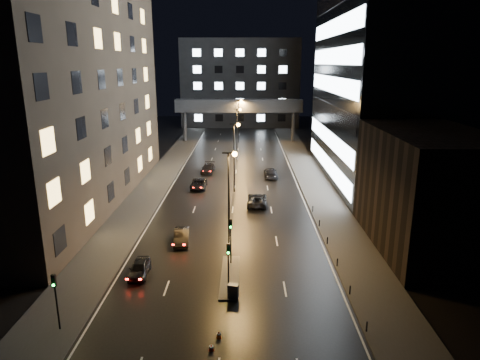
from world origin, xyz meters
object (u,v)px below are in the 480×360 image
(car_toward_a, at_px, (257,200))
(car_away_b, at_px, (182,236))
(car_toward_b, at_px, (271,173))
(car_away_c, at_px, (199,184))
(car_away_a, at_px, (139,268))
(utility_cabinet, at_px, (233,291))
(car_away_d, at_px, (208,168))

(car_toward_a, bearing_deg, car_away_b, 59.48)
(car_away_b, bearing_deg, car_toward_b, 62.60)
(car_away_c, distance_m, car_toward_b, 13.12)
(car_away_a, distance_m, utility_cabinet, 9.39)
(car_away_d, relative_size, utility_cabinet, 4.22)
(car_away_a, bearing_deg, car_away_c, 82.88)
(car_away_c, xyz_separation_m, car_toward_b, (11.24, 6.76, 0.08))
(car_away_c, distance_m, car_away_d, 9.74)
(car_toward_a, bearing_deg, car_away_a, 63.64)
(car_away_c, height_order, car_away_d, car_away_d)
(car_away_d, distance_m, utility_cabinet, 41.46)
(car_toward_b, bearing_deg, car_away_b, 68.65)
(car_away_d, height_order, utility_cabinet, car_away_d)
(car_toward_a, distance_m, car_toward_b, 14.69)
(car_away_c, distance_m, car_toward_a, 11.57)
(car_away_a, height_order, car_toward_b, car_toward_b)
(car_away_b, bearing_deg, car_away_d, 84.13)
(car_away_a, bearing_deg, car_away_d, 83.27)
(car_away_d, bearing_deg, car_away_c, -90.00)
(car_away_d, xyz_separation_m, car_toward_b, (10.66, -2.97, 0.04))
(car_away_d, bearing_deg, car_toward_a, -61.78)
(car_toward_a, distance_m, utility_cabinet, 23.79)
(car_away_a, xyz_separation_m, car_toward_b, (13.61, 34.13, 0.09))
(car_toward_a, bearing_deg, car_toward_b, -97.40)
(car_away_a, xyz_separation_m, car_away_d, (2.95, 37.10, 0.05))
(car_away_a, relative_size, car_away_d, 0.79)
(car_away_d, bearing_deg, utility_cabinet, -78.87)
(utility_cabinet, bearing_deg, car_away_c, 111.69)
(utility_cabinet, bearing_deg, car_toward_a, 94.60)
(car_away_a, bearing_deg, car_away_b, 66.80)
(car_away_b, bearing_deg, car_away_a, -116.49)
(car_toward_a, bearing_deg, car_away_d, -62.38)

